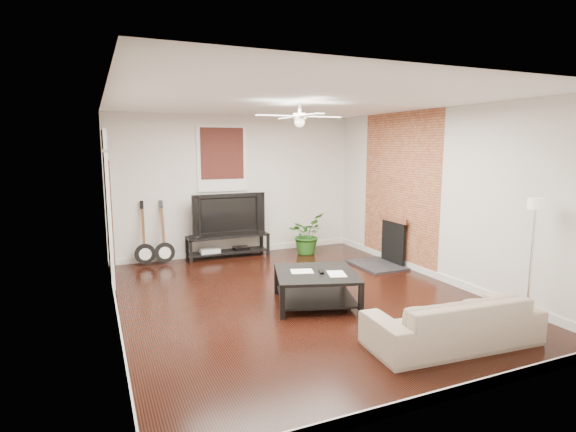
# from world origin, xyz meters

# --- Properties ---
(room) EXTENTS (5.01, 6.01, 2.81)m
(room) POSITION_xyz_m (0.00, 0.00, 1.40)
(room) COLOR black
(room) RESTS_ON ground
(brick_accent) EXTENTS (0.02, 2.20, 2.80)m
(brick_accent) POSITION_xyz_m (2.49, 1.00, 1.40)
(brick_accent) COLOR #9C5132
(brick_accent) RESTS_ON floor
(fireplace) EXTENTS (0.80, 1.10, 0.92)m
(fireplace) POSITION_xyz_m (2.20, 1.00, 0.46)
(fireplace) COLOR black
(fireplace) RESTS_ON floor
(window_back) EXTENTS (1.00, 0.06, 1.30)m
(window_back) POSITION_xyz_m (-0.30, 2.97, 1.95)
(window_back) COLOR #35130E
(window_back) RESTS_ON wall_back
(door_left) EXTENTS (0.08, 1.00, 2.50)m
(door_left) POSITION_xyz_m (-2.46, 1.90, 1.25)
(door_left) COLOR white
(door_left) RESTS_ON wall_left
(tv_stand) EXTENTS (1.62, 0.43, 0.45)m
(tv_stand) POSITION_xyz_m (-0.27, 2.78, 0.23)
(tv_stand) COLOR black
(tv_stand) RESTS_ON floor
(tv) EXTENTS (1.45, 0.19, 0.83)m
(tv) POSITION_xyz_m (-0.27, 2.80, 0.87)
(tv) COLOR black
(tv) RESTS_ON tv_stand
(coffee_table) EXTENTS (1.37, 1.37, 0.46)m
(coffee_table) POSITION_xyz_m (0.10, -0.34, 0.23)
(coffee_table) COLOR black
(coffee_table) RESTS_ON floor
(sofa) EXTENTS (2.00, 0.91, 0.57)m
(sofa) POSITION_xyz_m (0.90, -2.13, 0.28)
(sofa) COLOR #BCA98D
(sofa) RESTS_ON floor
(floor_lamp) EXTENTS (0.28, 0.28, 1.59)m
(floor_lamp) POSITION_xyz_m (2.20, -2.03, 0.79)
(floor_lamp) COLOR silver
(floor_lamp) RESTS_ON floor
(potted_plant) EXTENTS (0.98, 0.98, 0.82)m
(potted_plant) POSITION_xyz_m (1.28, 2.41, 0.41)
(potted_plant) COLOR #25601B
(potted_plant) RESTS_ON floor
(guitar_left) EXTENTS (0.40, 0.31, 1.22)m
(guitar_left) POSITION_xyz_m (-1.86, 2.75, 0.61)
(guitar_left) COLOR black
(guitar_left) RESTS_ON floor
(guitar_right) EXTENTS (0.38, 0.27, 1.22)m
(guitar_right) POSITION_xyz_m (-1.51, 2.72, 0.61)
(guitar_right) COLOR black
(guitar_right) RESTS_ON floor
(ceiling_fan) EXTENTS (1.24, 1.24, 0.32)m
(ceiling_fan) POSITION_xyz_m (0.00, 0.00, 2.60)
(ceiling_fan) COLOR white
(ceiling_fan) RESTS_ON ceiling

